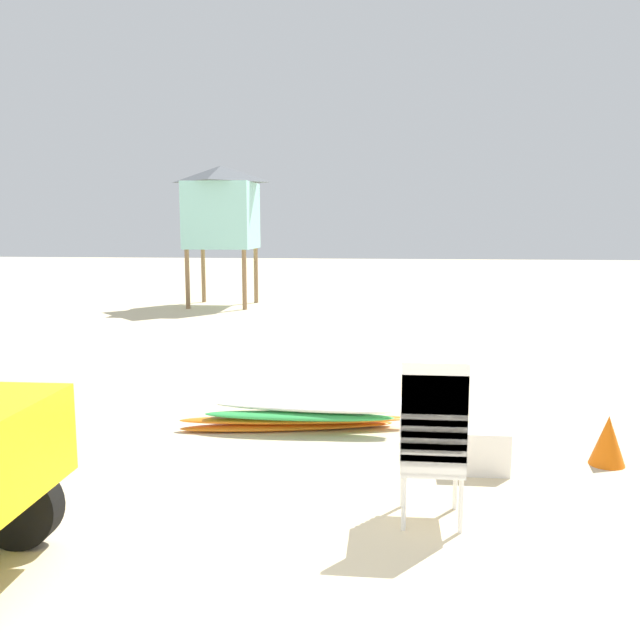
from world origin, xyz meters
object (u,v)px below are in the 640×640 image
Objects in this scene: stacked_plastic_chairs at (433,431)px; lifeguard_tower at (221,207)px; cooler_box at (480,450)px; surfboard_pile at (296,418)px; traffic_cone_far at (608,440)px.

stacked_plastic_chairs is 14.35m from lifeguard_tower.
cooler_box is at bearing -65.70° from lifeguard_tower.
cooler_box is at bearing -28.34° from surfboard_pile.
traffic_cone_far is at bearing 13.13° from cooler_box.
lifeguard_tower is 8.07× the size of traffic_cone_far.
lifeguard_tower is at bearing 110.42° from stacked_plastic_chairs.
surfboard_pile is at bearing 166.92° from traffic_cone_far.
traffic_cone_far is (3.10, -0.72, 0.09)m from surfboard_pile.
stacked_plastic_chairs is 2.54× the size of cooler_box.
surfboard_pile is (-1.35, 2.19, -0.59)m from stacked_plastic_chairs.
stacked_plastic_chairs is at bearing -139.94° from traffic_cone_far.
traffic_cone_far is at bearing -60.47° from lifeguard_tower.
lifeguard_tower reaches higher than stacked_plastic_chairs.
traffic_cone_far is (6.71, -11.84, -2.50)m from lifeguard_tower.
surfboard_pile is 2.12m from cooler_box.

